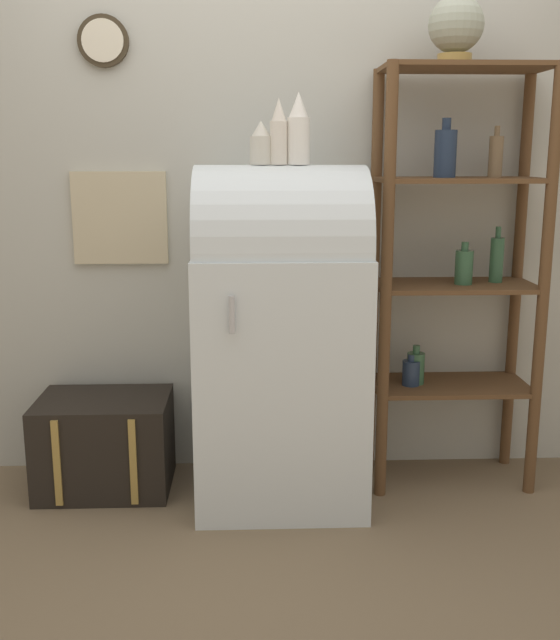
{
  "coord_description": "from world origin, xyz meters",
  "views": [
    {
      "loc": [
        -0.12,
        -2.9,
        1.48
      ],
      "look_at": [
        -0.0,
        0.21,
        0.79
      ],
      "focal_mm": 42.0,
      "sensor_mm": 36.0,
      "label": 1
    }
  ],
  "objects_px": {
    "globe": "(456,27)",
    "vase_center": "(279,134)",
    "refrigerator": "(280,330)",
    "vase_left": "(261,144)",
    "vase_right": "(299,131)",
    "suitcase_trunk": "(105,443)"
  },
  "relations": [
    {
      "from": "vase_left",
      "to": "vase_center",
      "type": "bearing_deg",
      "value": -8.67
    },
    {
      "from": "globe",
      "to": "vase_center",
      "type": "distance_m",
      "value": 0.85
    },
    {
      "from": "refrigerator",
      "to": "vase_right",
      "type": "distance_m",
      "value": 0.83
    },
    {
      "from": "refrigerator",
      "to": "vase_left",
      "type": "relative_size",
      "value": 8.28
    },
    {
      "from": "suitcase_trunk",
      "to": "vase_right",
      "type": "relative_size",
      "value": 2.02
    },
    {
      "from": "suitcase_trunk",
      "to": "globe",
      "type": "relative_size",
      "value": 2.18
    },
    {
      "from": "refrigerator",
      "to": "vase_right",
      "type": "relative_size",
      "value": 5.02
    },
    {
      "from": "globe",
      "to": "vase_center",
      "type": "bearing_deg",
      "value": -171.87
    },
    {
      "from": "vase_left",
      "to": "vase_center",
      "type": "height_order",
      "value": "vase_center"
    },
    {
      "from": "vase_right",
      "to": "globe",
      "type": "bearing_deg",
      "value": 8.69
    },
    {
      "from": "suitcase_trunk",
      "to": "vase_center",
      "type": "height_order",
      "value": "vase_center"
    },
    {
      "from": "globe",
      "to": "vase_right",
      "type": "xyz_separation_m",
      "value": [
        -0.65,
        -0.1,
        -0.42
      ]
    },
    {
      "from": "vase_center",
      "to": "vase_right",
      "type": "height_order",
      "value": "vase_right"
    },
    {
      "from": "suitcase_trunk",
      "to": "globe",
      "type": "height_order",
      "value": "globe"
    },
    {
      "from": "refrigerator",
      "to": "vase_left",
      "type": "distance_m",
      "value": 0.78
    },
    {
      "from": "globe",
      "to": "vase_center",
      "type": "height_order",
      "value": "globe"
    },
    {
      "from": "globe",
      "to": "vase_right",
      "type": "bearing_deg",
      "value": -171.31
    },
    {
      "from": "suitcase_trunk",
      "to": "vase_right",
      "type": "xyz_separation_m",
      "value": [
        0.86,
        -0.08,
        1.36
      ]
    },
    {
      "from": "suitcase_trunk",
      "to": "globe",
      "type": "xyz_separation_m",
      "value": [
        1.51,
        0.02,
        1.78
      ]
    },
    {
      "from": "globe",
      "to": "vase_right",
      "type": "distance_m",
      "value": 0.78
    },
    {
      "from": "vase_left",
      "to": "vase_right",
      "type": "height_order",
      "value": "vase_right"
    },
    {
      "from": "vase_left",
      "to": "vase_center",
      "type": "distance_m",
      "value": 0.08
    }
  ]
}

